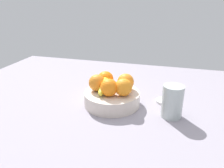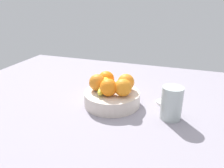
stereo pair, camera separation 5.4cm
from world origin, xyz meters
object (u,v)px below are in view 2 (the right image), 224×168
Objects in this scene: orange_front_left at (126,82)px; jar_lid at (164,102)px; orange_front_right at (106,79)px; orange_back_left at (109,87)px; orange_center at (97,82)px; banana_bunch at (105,85)px; thermos_tumbler at (172,103)px; fruit_bowl at (112,98)px; orange_back_right at (123,88)px.

orange_front_left is 21.04cm from jar_lid.
orange_back_left is (-4.65, 9.52, 0.00)cm from orange_front_right.
banana_bunch is (-3.72, -0.35, -0.86)cm from orange_center.
orange_front_right is 1.00× the size of orange_center.
thermos_tumbler is 15.11cm from jar_lid.
orange_front_left and orange_back_left have the same top height.
fruit_bowl is at bearing 39.17° from orange_front_left.
orange_center is at bearing 67.03° from orange_front_right.
fruit_bowl is 7.19cm from banana_bunch.
orange_front_left and orange_front_right have the same top height.
thermos_tumbler is at bearing 159.10° from orange_front_left.
fruit_bowl is at bearing -177.45° from orange_center.
orange_front_left is 1.08× the size of jar_lid.
orange_front_right is 5.46cm from banana_bunch.
banana_bunch is at bearing -7.34° from thermos_tumbler.
banana_bunch is at bearing -174.56° from orange_center.
orange_front_right reaches higher than jar_lid.
orange_front_left is at bearing -153.63° from banana_bunch.
fruit_bowl is 10.10cm from orange_front_right.
orange_front_right is at bearing -15.91° from thermos_tumbler.
orange_front_left is at bearing -159.31° from orange_center.
orange_front_right reaches higher than fruit_bowl.
orange_front_left is 6.81cm from orange_back_right.
orange_front_right is 1.08× the size of jar_lid.
thermos_tumbler is at bearing -179.32° from orange_back_left.
orange_center and orange_back_right have the same top height.
banana_bunch is at bearing -14.20° from orange_back_right.
jar_lid is (-28.27, -3.83, -9.85)cm from orange_front_right.
orange_back_right is (-0.47, 6.79, 0.00)cm from orange_front_left.
thermos_tumbler is (-34.61, 3.63, -3.30)cm from orange_center.
thermos_tumbler is (-21.98, 8.40, -3.30)cm from orange_front_left.
orange_center is at bearing -8.76° from orange_back_right.
orange_center is at bearing 5.44° from banana_bunch.
thermos_tumbler is 1.93× the size of jar_lid.
orange_center is 1.08× the size of jar_lid.
orange_back_left is 0.46× the size of banana_bunch.
orange_back_left is at bearing 0.68° from thermos_tumbler.
orange_front_left is 10.38cm from orange_back_left.
banana_bunch is (-1.36, 5.22, -0.86)cm from orange_front_right.
orange_front_left is 9.98cm from banana_bunch.
orange_back_left is 0.56× the size of thermos_tumbler.
banana_bunch is (8.91, 4.42, -0.86)cm from orange_front_left.
orange_front_right is (10.27, -0.80, 0.00)cm from orange_front_left.
banana_bunch is at bearing 18.58° from jar_lid.
orange_back_right is at bearing 158.51° from fruit_bowl.
orange_front_right is at bearing -112.97° from orange_center.
thermos_tumbler is at bearing 172.66° from banana_bunch.
banana_bunch is at bearing 104.61° from orange_front_right.
orange_front_left and orange_center have the same top height.
orange_front_left is at bearing -140.83° from fruit_bowl.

